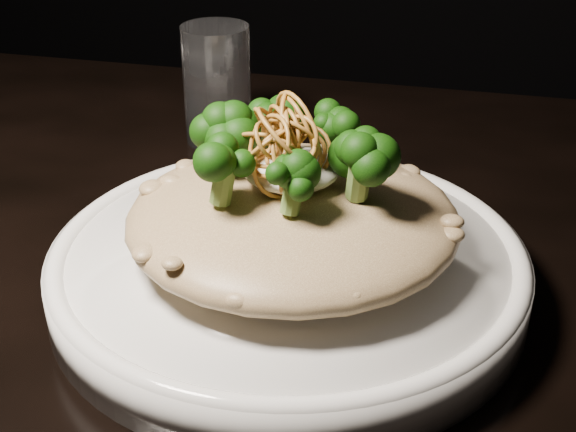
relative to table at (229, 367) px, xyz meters
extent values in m
cube|color=black|center=(0.00, 0.00, 0.06)|extent=(1.10, 0.80, 0.04)
cylinder|color=white|center=(0.05, -0.01, 0.10)|extent=(0.30, 0.30, 0.03)
ellipsoid|color=brown|center=(0.05, -0.01, 0.14)|extent=(0.21, 0.21, 0.05)
ellipsoid|color=white|center=(0.05, -0.01, 0.17)|extent=(0.06, 0.06, 0.02)
cylinder|color=silver|center=(-0.07, 0.21, 0.14)|extent=(0.08, 0.08, 0.11)
camera|label=1|loc=(0.15, -0.43, 0.38)|focal=50.00mm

